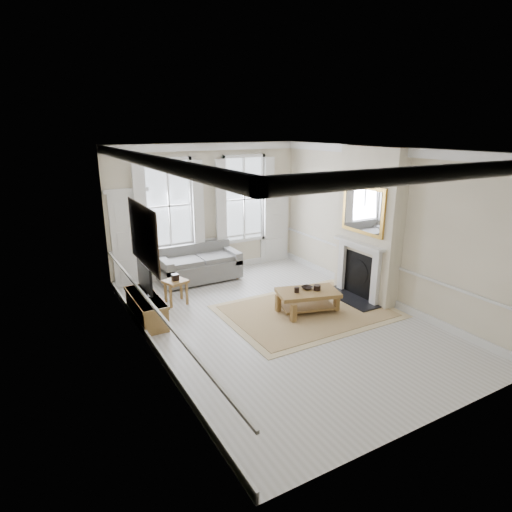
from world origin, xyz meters
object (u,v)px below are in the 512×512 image
side_table (176,285)px  tv_stand (146,308)px  sofa (198,266)px  coffee_table (308,295)px

side_table → tv_stand: (-0.82, -0.54, -0.17)m
sofa → tv_stand: bearing=-136.8°
sofa → tv_stand: 2.52m
tv_stand → sofa: bearing=43.2°
sofa → coffee_table: 3.24m
coffee_table → tv_stand: tv_stand is taller
side_table → tv_stand: side_table is taller
side_table → tv_stand: bearing=-146.5°
sofa → tv_stand: size_ratio=1.36×
sofa → side_table: sofa is taller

